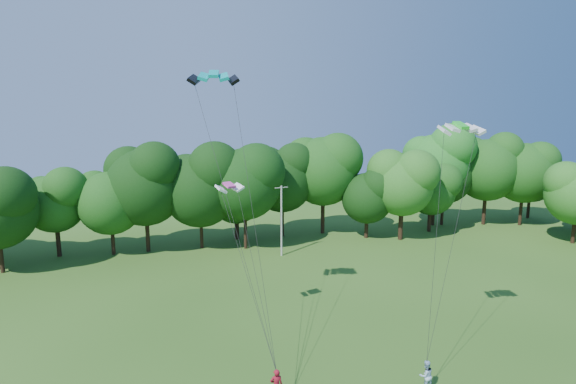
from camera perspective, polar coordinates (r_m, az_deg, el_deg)
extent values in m
cylinder|color=#AAABA2|center=(48.05, -0.84, -3.72)|extent=(0.19, 0.19, 7.66)
cube|color=#AAABA2|center=(47.34, -0.85, 0.57)|extent=(1.51, 0.42, 0.08)
imported|color=#A4C5E3|center=(27.67, 17.11, -21.35)|extent=(0.84, 0.66, 1.70)
cube|color=#05A2A1|center=(30.12, -9.42, 14.58)|extent=(3.33, 1.92, 0.63)
cube|color=#1FCF27|center=(28.14, 21.09, 7.92)|extent=(2.65, 1.45, 0.47)
cube|color=#DA3CA0|center=(29.89, -7.48, 0.89)|extent=(2.01, 1.42, 0.34)
cylinder|color=black|center=(51.26, -5.42, -4.78)|extent=(0.41, 0.41, 4.41)
ellipsoid|color=black|center=(50.14, -5.53, 1.67)|extent=(8.83, 8.83, 9.63)
cylinder|color=#362315|center=(65.05, 17.98, -1.91)|extent=(0.52, 0.52, 4.90)
ellipsoid|color=#1F631E|center=(64.13, 18.28, 3.75)|extent=(9.80, 9.80, 10.69)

